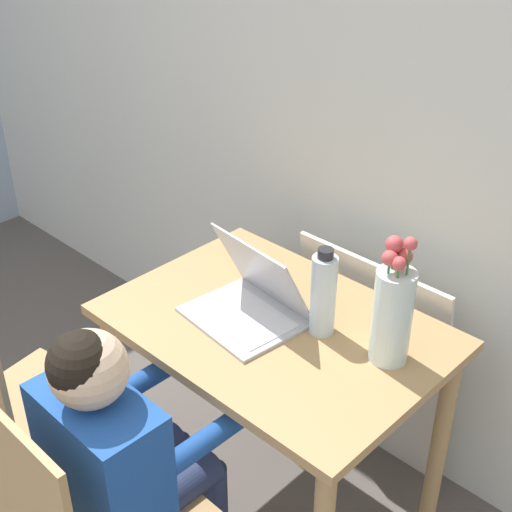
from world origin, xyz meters
The scene contains 8 objects.
wall_back centered at (0.00, 2.23, 1.25)m, with size 6.40×0.05×2.50m.
dining_table centered at (0.27, 1.69, 0.63)m, with size 0.91×0.64×0.75m.
chair_spare centered at (-0.24, 1.13, 0.46)m, with size 0.46×0.46×0.88m.
person_seated centered at (0.23, 1.17, 0.63)m, with size 0.34×0.42×1.01m.
laptop centered at (0.19, 1.67, 0.81)m, with size 0.33×0.28×0.23m.
flower_vase centered at (0.58, 1.77, 0.90)m, with size 0.10×0.10×0.36m.
water_bottle centered at (0.38, 1.75, 0.87)m, with size 0.07×0.07×0.25m.
cardboard_panel centered at (0.32, 2.11, 0.40)m, with size 0.55×0.13×0.81m.
Camera 1 is at (1.33, 0.51, 1.91)m, focal length 50.00 mm.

